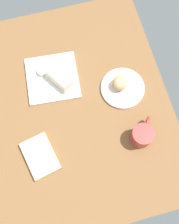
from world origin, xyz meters
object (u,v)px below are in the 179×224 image
at_px(scone_pastry, 120,83).
at_px(sauce_cup, 42,71).
at_px(round_plate, 123,88).
at_px(breakfast_wrap, 59,79).
at_px(square_plate, 52,78).
at_px(coffee_mug, 142,135).
at_px(book_stack, 40,156).

relative_size(scone_pastry, sauce_cup, 1.54).
height_order(round_plate, breakfast_wrap, breakfast_wrap).
bearing_deg(scone_pastry, round_plate, 43.60).
relative_size(sauce_cup, breakfast_wrap, 0.40).
bearing_deg(square_plate, sauce_cup, -135.17).
bearing_deg(scone_pastry, coffee_mug, 4.75).
relative_size(round_plate, square_plate, 0.85).
xyz_separation_m(round_plate, sauce_cup, (-0.17, -0.35, 0.02)).
bearing_deg(square_plate, scone_pastry, 67.64).
bearing_deg(round_plate, square_plate, -113.65).
xyz_separation_m(square_plate, breakfast_wrap, (0.03, 0.03, 0.04)).
height_order(book_stack, coffee_mug, coffee_mug).
xyz_separation_m(round_plate, coffee_mug, (0.25, 0.01, 0.04)).
distance_m(book_stack, coffee_mug, 0.45).
bearing_deg(round_plate, coffee_mug, 2.03).
bearing_deg(round_plate, book_stack, -63.96).
distance_m(sauce_cup, breakfast_wrap, 0.10).
height_order(round_plate, scone_pastry, scone_pastry).
bearing_deg(book_stack, sauce_cup, 166.40).
bearing_deg(coffee_mug, sauce_cup, -139.76).
distance_m(scone_pastry, square_plate, 0.32).
xyz_separation_m(square_plate, sauce_cup, (-0.04, -0.04, 0.02)).
relative_size(square_plate, book_stack, 1.21).
height_order(breakfast_wrap, book_stack, breakfast_wrap).
bearing_deg(book_stack, square_plate, 159.30).
xyz_separation_m(scone_pastry, square_plate, (-0.12, -0.30, -0.04)).
distance_m(round_plate, coffee_mug, 0.25).
bearing_deg(breakfast_wrap, scone_pastry, 128.08).
bearing_deg(breakfast_wrap, book_stack, 29.97).
bearing_deg(book_stack, coffee_mug, 86.06).
height_order(square_plate, breakfast_wrap, breakfast_wrap).
relative_size(book_stack, coffee_mug, 1.58).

